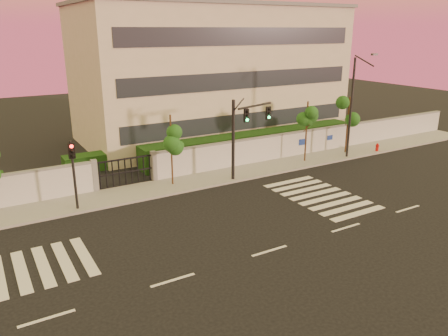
# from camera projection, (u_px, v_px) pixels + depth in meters

# --- Properties ---
(ground) EXTENTS (120.00, 120.00, 0.00)m
(ground) POSITION_uv_depth(u_px,v_px,m) (269.00, 251.00, 20.72)
(ground) COLOR black
(ground) RESTS_ON ground
(sidewalk) EXTENTS (60.00, 3.00, 0.15)m
(sidewalk) POSITION_uv_depth(u_px,v_px,m) (177.00, 185.00, 29.31)
(sidewalk) COLOR gray
(sidewalk) RESTS_ON ground
(perimeter_wall) EXTENTS (60.00, 0.36, 2.20)m
(perimeter_wall) POSITION_uv_depth(u_px,v_px,m) (169.00, 165.00, 30.29)
(perimeter_wall) COLOR #B7B9BE
(perimeter_wall) RESTS_ON ground
(hedge_row) EXTENTS (41.00, 4.25, 1.80)m
(hedge_row) POSITION_uv_depth(u_px,v_px,m) (167.00, 157.00, 33.13)
(hedge_row) COLOR black
(hedge_row) RESTS_ON ground
(institutional_building) EXTENTS (24.40, 12.40, 12.25)m
(institutional_building) POSITION_uv_depth(u_px,v_px,m) (211.00, 72.00, 41.25)
(institutional_building) COLOR beige
(institutional_building) RESTS_ON ground
(road_markings) EXTENTS (57.00, 7.62, 0.02)m
(road_markings) POSITION_uv_depth(u_px,v_px,m) (203.00, 228.00, 23.04)
(road_markings) COLOR silver
(road_markings) RESTS_ON ground
(street_tree_d) EXTENTS (1.41, 1.13, 4.84)m
(street_tree_d) POSITION_uv_depth(u_px,v_px,m) (171.00, 134.00, 28.25)
(street_tree_d) COLOR #382314
(street_tree_d) RESTS_ON ground
(street_tree_e) EXTENTS (1.53, 1.22, 4.83)m
(street_tree_e) POSITION_uv_depth(u_px,v_px,m) (307.00, 118.00, 33.44)
(street_tree_e) COLOR #382314
(street_tree_e) RESTS_ON ground
(street_tree_f) EXTENTS (1.55, 1.23, 4.80)m
(street_tree_f) POSITION_uv_depth(u_px,v_px,m) (349.00, 112.00, 35.85)
(street_tree_f) COLOR #382314
(street_tree_f) RESTS_ON ground
(traffic_signal_main) EXTENTS (3.51, 1.15, 5.64)m
(traffic_signal_main) POSITION_uv_depth(u_px,v_px,m) (242.00, 130.00, 29.55)
(traffic_signal_main) COLOR black
(traffic_signal_main) RESTS_ON ground
(traffic_signal_secondary) EXTENTS (0.32, 0.33, 4.17)m
(traffic_signal_secondary) POSITION_uv_depth(u_px,v_px,m) (73.00, 167.00, 24.50)
(traffic_signal_secondary) COLOR black
(traffic_signal_secondary) RESTS_ON ground
(streetlight_east) EXTENTS (0.50, 2.02, 8.38)m
(streetlight_east) POSITION_uv_depth(u_px,v_px,m) (353.00, 103.00, 34.14)
(streetlight_east) COLOR black
(streetlight_east) RESTS_ON ground
(fire_hydrant) EXTENTS (0.31, 0.30, 0.81)m
(fire_hydrant) POSITION_uv_depth(u_px,v_px,m) (377.00, 148.00, 37.11)
(fire_hydrant) COLOR red
(fire_hydrant) RESTS_ON ground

